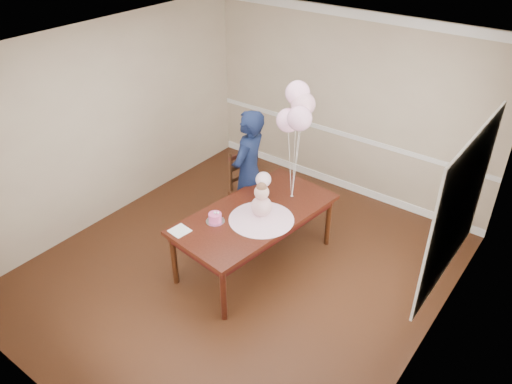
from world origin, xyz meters
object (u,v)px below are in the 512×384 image
object	(u,v)px
dining_table_top	(255,214)
woman	(249,173)
birthday_cake	(215,217)
dining_chair_seat	(252,193)

from	to	relation	value
dining_table_top	woman	size ratio (longest dim) A/B	1.16
birthday_cake	woman	xyz separation A→B (m)	(-0.27, 0.98, 0.05)
birthday_cake	woman	world-z (taller)	woman
dining_table_top	dining_chair_seat	size ratio (longest dim) A/B	4.31
dining_chair_seat	woman	size ratio (longest dim) A/B	0.27
dining_chair_seat	woman	distance (m)	0.41
dining_table_top	birthday_cake	world-z (taller)	birthday_cake
birthday_cake	dining_table_top	bearing A→B (deg)	59.22
dining_table_top	woman	world-z (taller)	woman
dining_table_top	birthday_cake	distance (m)	0.50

